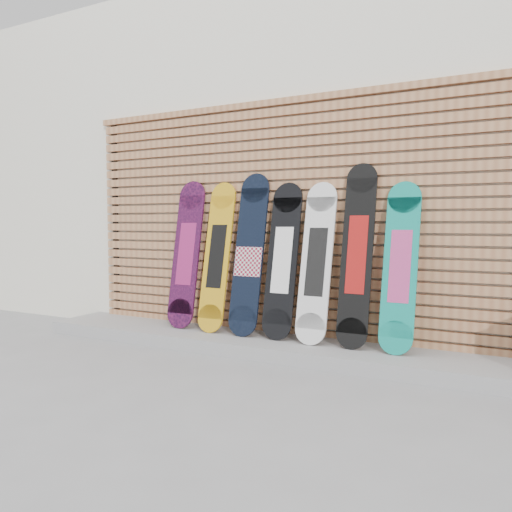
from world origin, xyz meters
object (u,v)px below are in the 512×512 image
at_px(snowboard_3, 282,260).
at_px(snowboard_6, 400,266).
at_px(snowboard_2, 249,255).
at_px(snowboard_0, 186,254).
at_px(snowboard_5, 357,255).
at_px(snowboard_1, 217,256).
at_px(snowboard_4, 316,262).

height_order(snowboard_3, snowboard_6, snowboard_3).
bearing_deg(snowboard_2, snowboard_0, 178.53).
distance_m(snowboard_2, snowboard_5, 1.02).
xyz_separation_m(snowboard_1, snowboard_6, (1.72, -0.01, -0.03)).
relative_size(snowboard_2, snowboard_6, 1.09).
distance_m(snowboard_0, snowboard_4, 1.38).
bearing_deg(snowboard_4, snowboard_2, 179.68).
height_order(snowboard_4, snowboard_6, snowboard_4).
xyz_separation_m(snowboard_2, snowboard_3, (0.33, 0.01, -0.04)).
xyz_separation_m(snowboard_1, snowboard_4, (1.01, -0.01, -0.02)).
relative_size(snowboard_1, snowboard_4, 1.02).
distance_m(snowboard_1, snowboard_6, 1.72).
distance_m(snowboard_1, snowboard_5, 1.37).
distance_m(snowboard_1, snowboard_2, 0.35).
xyz_separation_m(snowboard_3, snowboard_4, (0.33, -0.01, -0.00)).
height_order(snowboard_0, snowboard_1, snowboard_0).
relative_size(snowboard_1, snowboard_3, 1.02).
bearing_deg(snowboard_1, snowboard_2, -0.85).
xyz_separation_m(snowboard_2, snowboard_5, (1.02, 0.00, 0.03)).
distance_m(snowboard_1, snowboard_4, 1.01).
relative_size(snowboard_2, snowboard_4, 1.08).
bearing_deg(snowboard_0, snowboard_1, -2.06).
height_order(snowboard_4, snowboard_5, snowboard_5).
xyz_separation_m(snowboard_3, snowboard_6, (1.04, -0.01, -0.01)).
height_order(snowboard_0, snowboard_3, snowboard_0).
xyz_separation_m(snowboard_0, snowboard_2, (0.72, -0.02, 0.01)).
height_order(snowboard_3, snowboard_4, snowboard_3).
distance_m(snowboard_4, snowboard_6, 0.71).
xyz_separation_m(snowboard_4, snowboard_5, (0.35, 0.01, 0.07)).
distance_m(snowboard_3, snowboard_5, 0.69).
bearing_deg(snowboard_1, snowboard_3, 0.44).
bearing_deg(snowboard_1, snowboard_4, -0.50).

